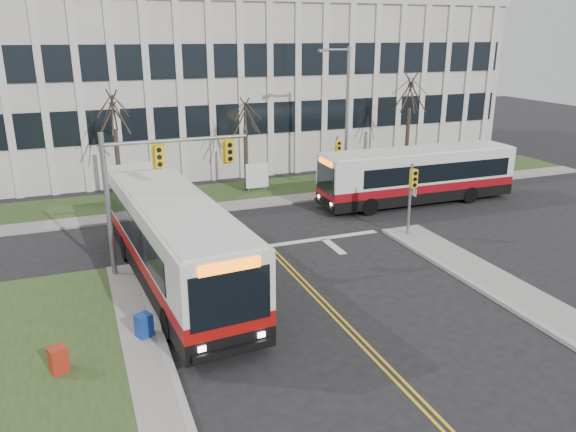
# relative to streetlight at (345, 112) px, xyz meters

# --- Properties ---
(ground) EXTENTS (120.00, 120.00, 0.00)m
(ground) POSITION_rel_streetlight_xyz_m (-8.03, -16.20, -5.19)
(ground) COLOR black
(ground) RESTS_ON ground
(sidewalk_cross) EXTENTS (44.00, 1.60, 0.14)m
(sidewalk_cross) POSITION_rel_streetlight_xyz_m (-3.03, -1.00, -5.12)
(sidewalk_cross) COLOR #9E9B93
(sidewalk_cross) RESTS_ON ground
(building_lawn) EXTENTS (44.00, 5.00, 0.12)m
(building_lawn) POSITION_rel_streetlight_xyz_m (-3.03, 1.80, -5.13)
(building_lawn) COLOR #31491F
(building_lawn) RESTS_ON ground
(office_building) EXTENTS (40.00, 16.00, 12.00)m
(office_building) POSITION_rel_streetlight_xyz_m (-3.03, 13.80, 0.81)
(office_building) COLOR silver
(office_building) RESTS_ON ground
(mast_arm_signal) EXTENTS (6.11, 0.38, 6.20)m
(mast_arm_signal) POSITION_rel_streetlight_xyz_m (-13.65, -9.04, -0.94)
(mast_arm_signal) COLOR slate
(mast_arm_signal) RESTS_ON ground
(signal_pole_near) EXTENTS (0.34, 0.39, 3.80)m
(signal_pole_near) POSITION_rel_streetlight_xyz_m (-0.83, -9.30, -2.69)
(signal_pole_near) COLOR slate
(signal_pole_near) RESTS_ON ground
(signal_pole_far) EXTENTS (0.34, 0.39, 3.80)m
(signal_pole_far) POSITION_rel_streetlight_xyz_m (-0.83, -0.80, -2.69)
(signal_pole_far) COLOR slate
(signal_pole_far) RESTS_ON ground
(streetlight) EXTENTS (2.15, 0.25, 9.20)m
(streetlight) POSITION_rel_streetlight_xyz_m (0.00, 0.00, 0.00)
(streetlight) COLOR slate
(streetlight) RESTS_ON ground
(directory_sign) EXTENTS (1.50, 0.12, 2.00)m
(directory_sign) POSITION_rel_streetlight_xyz_m (-5.53, 1.30, -4.02)
(directory_sign) COLOR slate
(directory_sign) RESTS_ON ground
(tree_left) EXTENTS (1.80, 1.80, 7.70)m
(tree_left) POSITION_rel_streetlight_xyz_m (-14.03, 1.80, 0.32)
(tree_left) COLOR #42352B
(tree_left) RESTS_ON ground
(tree_mid) EXTENTS (1.80, 1.80, 6.82)m
(tree_mid) POSITION_rel_streetlight_xyz_m (-6.03, 2.00, -0.31)
(tree_mid) COLOR #42352B
(tree_mid) RESTS_ON ground
(tree_right) EXTENTS (1.80, 1.80, 8.25)m
(tree_right) POSITION_rel_streetlight_xyz_m (5.97, 1.80, 0.71)
(tree_right) COLOR #42352B
(tree_right) RESTS_ON ground
(bus_main) EXTENTS (4.08, 13.97, 3.67)m
(bus_main) POSITION_rel_streetlight_xyz_m (-13.03, -10.62, -3.36)
(bus_main) COLOR silver
(bus_main) RESTS_ON ground
(bus_cross) EXTENTS (12.28, 2.76, 3.27)m
(bus_cross) POSITION_rel_streetlight_xyz_m (2.94, -4.21, -3.56)
(bus_cross) COLOR silver
(bus_cross) RESTS_ON ground
(newspaper_box_blue) EXTENTS (0.64, 0.62, 0.95)m
(newspaper_box_blue) POSITION_rel_streetlight_xyz_m (-14.83, -14.83, -4.72)
(newspaper_box_blue) COLOR #16379B
(newspaper_box_blue) RESTS_ON ground
(newspaper_box_red) EXTENTS (0.63, 0.60, 0.95)m
(newspaper_box_red) POSITION_rel_streetlight_xyz_m (-17.53, -16.03, -4.72)
(newspaper_box_red) COLOR #A62615
(newspaper_box_red) RESTS_ON ground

